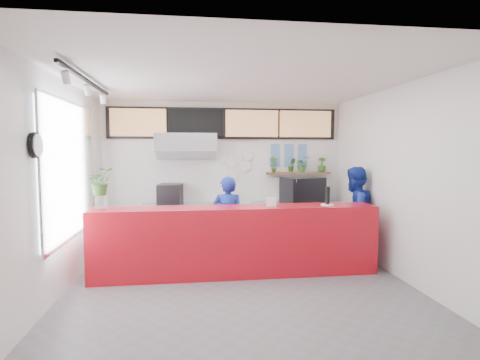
% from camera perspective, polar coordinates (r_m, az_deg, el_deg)
% --- Properties ---
extents(floor, '(5.00, 5.00, 0.00)m').
position_cam_1_polar(floor, '(5.83, -0.09, -15.44)').
color(floor, slate).
rests_on(floor, ground).
extents(ceiling, '(5.00, 5.00, 0.00)m').
position_cam_1_polar(ceiling, '(5.57, -0.09, 14.97)').
color(ceiling, silver).
extents(wall_back, '(5.00, 0.00, 5.00)m').
position_cam_1_polar(wall_back, '(7.98, -2.39, 1.02)').
color(wall_back, white).
rests_on(wall_back, ground).
extents(wall_left, '(0.00, 5.00, 5.00)m').
position_cam_1_polar(wall_left, '(5.74, -25.67, -0.82)').
color(wall_left, white).
rests_on(wall_left, ground).
extents(wall_right, '(0.00, 5.00, 5.00)m').
position_cam_1_polar(wall_right, '(6.32, 22.99, -0.28)').
color(wall_right, white).
rests_on(wall_right, ground).
extents(service_counter, '(4.50, 0.60, 1.10)m').
position_cam_1_polar(service_counter, '(6.05, -0.58, -9.24)').
color(service_counter, red).
rests_on(service_counter, ground).
extents(cream_band, '(5.00, 0.02, 0.80)m').
position_cam_1_polar(cream_band, '(7.98, -2.41, 8.92)').
color(cream_band, beige).
rests_on(cream_band, wall_back).
extents(prep_bench, '(1.80, 0.60, 0.90)m').
position_cam_1_polar(prep_bench, '(7.79, -8.08, -6.91)').
color(prep_bench, '#B2B5BA').
rests_on(prep_bench, ground).
extents(panini_oven, '(0.52, 0.52, 0.41)m').
position_cam_1_polar(panini_oven, '(7.70, -10.59, -2.14)').
color(panini_oven, black).
rests_on(panini_oven, prep_bench).
extents(extraction_hood, '(1.20, 0.70, 0.35)m').
position_cam_1_polar(extraction_hood, '(7.58, -8.23, 5.70)').
color(extraction_hood, '#B2B5BA').
rests_on(extraction_hood, ceiling).
extents(hood_lip, '(1.20, 0.69, 0.31)m').
position_cam_1_polar(hood_lip, '(7.58, -8.21, 4.19)').
color(hood_lip, '#B2B5BA').
rests_on(hood_lip, ceiling).
extents(right_bench, '(1.80, 0.60, 0.90)m').
position_cam_1_polar(right_bench, '(8.09, 8.54, -6.48)').
color(right_bench, '#B2B5BA').
rests_on(right_bench, ground).
extents(espresso_machine, '(0.93, 0.77, 0.52)m').
position_cam_1_polar(espresso_machine, '(8.02, 9.50, -1.47)').
color(espresso_machine, black).
rests_on(espresso_machine, right_bench).
extents(espresso_tray, '(0.86, 0.74, 0.07)m').
position_cam_1_polar(espresso_tray, '(8.00, 9.52, 0.13)').
color(espresso_tray, '#B3B6BB').
rests_on(espresso_tray, espresso_machine).
extents(herb_shelf, '(1.40, 0.18, 0.04)m').
position_cam_1_polar(herb_shelf, '(8.18, 8.92, 1.05)').
color(herb_shelf, brown).
rests_on(herb_shelf, wall_back).
extents(menu_board_far_left, '(1.10, 0.10, 0.55)m').
position_cam_1_polar(menu_board_far_left, '(7.90, -15.22, 8.45)').
color(menu_board_far_left, tan).
rests_on(menu_board_far_left, wall_back).
extents(menu_board_mid_left, '(1.10, 0.10, 0.55)m').
position_cam_1_polar(menu_board_mid_left, '(7.83, -6.69, 8.61)').
color(menu_board_mid_left, black).
rests_on(menu_board_mid_left, wall_back).
extents(menu_board_mid_right, '(1.10, 0.10, 0.55)m').
position_cam_1_polar(menu_board_mid_right, '(7.93, 1.81, 8.59)').
color(menu_board_mid_right, tan).
rests_on(menu_board_mid_right, wall_back).
extents(menu_board_far_right, '(1.10, 0.10, 0.55)m').
position_cam_1_polar(menu_board_far_right, '(8.20, 9.93, 8.39)').
color(menu_board_far_right, tan).
rests_on(menu_board_far_right, wall_back).
extents(soffit, '(4.80, 0.04, 0.65)m').
position_cam_1_polar(soffit, '(7.94, -2.39, 8.58)').
color(soffit, black).
rests_on(soffit, wall_back).
extents(window_pane, '(0.04, 2.20, 1.90)m').
position_cam_1_polar(window_pane, '(6.01, -24.57, 1.35)').
color(window_pane, silver).
rests_on(window_pane, wall_left).
extents(window_frame, '(0.03, 2.30, 2.00)m').
position_cam_1_polar(window_frame, '(6.00, -24.39, 1.35)').
color(window_frame, '#B2B5BA').
rests_on(window_frame, wall_left).
extents(wall_clock_rim, '(0.05, 0.30, 0.30)m').
position_cam_1_polar(wall_clock_rim, '(4.86, -28.76, 4.66)').
color(wall_clock_rim, black).
rests_on(wall_clock_rim, wall_left).
extents(wall_clock_face, '(0.02, 0.26, 0.26)m').
position_cam_1_polar(wall_clock_face, '(4.85, -28.43, 4.67)').
color(wall_clock_face, white).
rests_on(wall_clock_face, wall_left).
extents(track_rail, '(0.05, 2.40, 0.04)m').
position_cam_1_polar(track_rail, '(5.69, -22.24, 13.80)').
color(track_rail, black).
rests_on(track_rail, ceiling).
extents(dec_plate_a, '(0.24, 0.03, 0.24)m').
position_cam_1_polar(dec_plate_a, '(7.95, -1.30, 2.81)').
color(dec_plate_a, silver).
rests_on(dec_plate_a, wall_back).
extents(dec_plate_b, '(0.24, 0.03, 0.24)m').
position_cam_1_polar(dec_plate_b, '(7.99, 0.84, 2.10)').
color(dec_plate_b, silver).
rests_on(dec_plate_b, wall_back).
extents(dec_plate_c, '(0.24, 0.03, 0.24)m').
position_cam_1_polar(dec_plate_c, '(7.97, -1.29, 0.65)').
color(dec_plate_c, silver).
rests_on(dec_plate_c, wall_back).
extents(dec_plate_d, '(0.24, 0.03, 0.24)m').
position_cam_1_polar(dec_plate_d, '(7.99, 1.20, 3.90)').
color(dec_plate_d, silver).
rests_on(dec_plate_d, wall_back).
extents(photo_frame_a, '(0.20, 0.02, 0.25)m').
position_cam_1_polar(photo_frame_a, '(8.11, 5.40, 4.59)').
color(photo_frame_a, '#598CBF').
rests_on(photo_frame_a, wall_back).
extents(photo_frame_b, '(0.20, 0.02, 0.25)m').
position_cam_1_polar(photo_frame_b, '(8.19, 7.45, 4.57)').
color(photo_frame_b, '#598CBF').
rests_on(photo_frame_b, wall_back).
extents(photo_frame_c, '(0.20, 0.02, 0.25)m').
position_cam_1_polar(photo_frame_c, '(8.27, 9.47, 4.55)').
color(photo_frame_c, '#598CBF').
rests_on(photo_frame_c, wall_back).
extents(photo_frame_d, '(0.20, 0.02, 0.25)m').
position_cam_1_polar(photo_frame_d, '(8.12, 5.39, 2.83)').
color(photo_frame_d, '#598CBF').
rests_on(photo_frame_d, wall_back).
extents(photo_frame_e, '(0.20, 0.02, 0.25)m').
position_cam_1_polar(photo_frame_e, '(8.19, 7.43, 2.83)').
color(photo_frame_e, '#598CBF').
rests_on(photo_frame_e, wall_back).
extents(photo_frame_f, '(0.20, 0.02, 0.25)m').
position_cam_1_polar(photo_frame_f, '(8.27, 9.45, 2.82)').
color(photo_frame_f, '#598CBF').
rests_on(photo_frame_f, wall_back).
extents(staff_center, '(0.62, 0.46, 1.54)m').
position_cam_1_polar(staff_center, '(6.56, -1.88, -6.16)').
color(staff_center, navy).
rests_on(staff_center, ground).
extents(staff_right, '(1.04, 0.97, 1.70)m').
position_cam_1_polar(staff_right, '(7.13, 16.97, -4.88)').
color(staff_right, navy).
rests_on(staff_right, ground).
extents(herb_a, '(0.18, 0.12, 0.34)m').
position_cam_1_polar(herb_a, '(8.03, 5.15, 2.38)').
color(herb_a, '#346623').
rests_on(herb_a, herb_shelf).
extents(herb_b, '(0.18, 0.15, 0.31)m').
position_cam_1_polar(herb_b, '(8.13, 7.88, 2.27)').
color(herb_b, '#346623').
rests_on(herb_b, herb_shelf).
extents(herb_c, '(0.31, 0.27, 0.34)m').
position_cam_1_polar(herb_c, '(8.19, 9.48, 2.37)').
color(herb_c, '#346623').
rests_on(herb_c, herb_shelf).
extents(herb_d, '(0.20, 0.18, 0.32)m').
position_cam_1_polar(herb_d, '(8.33, 12.37, 2.31)').
color(herb_d, '#346623').
rests_on(herb_d, herb_shelf).
extents(glass_vase, '(0.22, 0.22, 0.21)m').
position_cam_1_polar(glass_vase, '(5.99, -20.38, -3.29)').
color(glass_vase, silver).
rests_on(glass_vase, service_counter).
extents(basil_vase, '(0.47, 0.45, 0.41)m').
position_cam_1_polar(basil_vase, '(5.96, -20.47, -0.22)').
color(basil_vase, '#346623').
rests_on(basil_vase, glass_vase).
extents(napkin_holder, '(0.16, 0.12, 0.13)m').
position_cam_1_polar(napkin_holder, '(6.01, 4.81, -3.37)').
color(napkin_holder, white).
rests_on(napkin_holder, service_counter).
extents(white_plate, '(0.25, 0.25, 0.02)m').
position_cam_1_polar(white_plate, '(6.26, 13.18, -3.69)').
color(white_plate, white).
rests_on(white_plate, service_counter).
extents(pepper_mill, '(0.10, 0.10, 0.29)m').
position_cam_1_polar(pepper_mill, '(6.24, 13.21, -2.32)').
color(pepper_mill, black).
rests_on(pepper_mill, white_plate).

